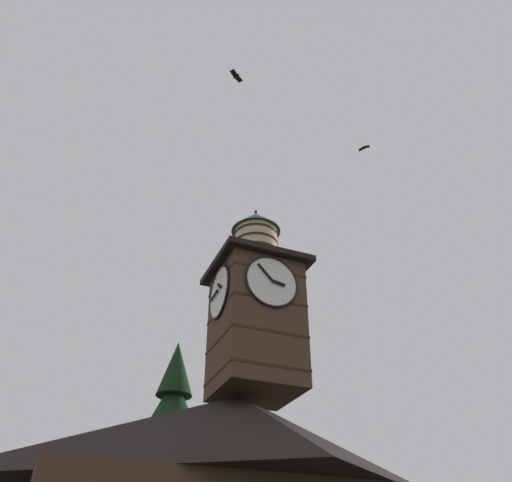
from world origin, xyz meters
The scene contains 4 objects.
clock_tower centered at (1.46, -1.58, 11.81)m, with size 3.79×3.79×8.58m.
moon centered at (-13.51, -30.21, 13.67)m, with size 1.91×1.91×1.91m.
flying_bird_high centered at (4.12, 2.72, 19.96)m, with size 0.68×0.57×0.17m.
flying_bird_low centered at (-4.11, -0.18, 21.54)m, with size 0.48×0.59×0.13m.
Camera 1 is at (8.85, 16.19, 2.10)m, focal length 36.97 mm.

